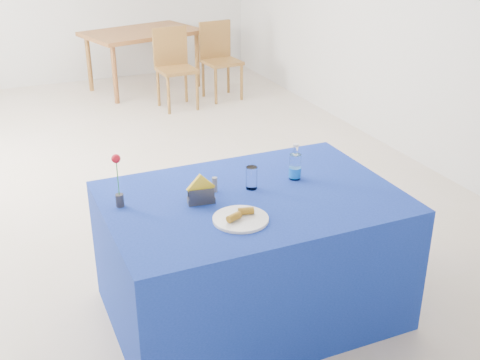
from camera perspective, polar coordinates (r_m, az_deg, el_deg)
name	(u,v)px	position (r m, az deg, el deg)	size (l,w,h in m)	color
floor	(141,178)	(5.42, -9.39, 0.21)	(7.00, 7.00, 0.00)	beige
plate	(241,219)	(3.04, 0.06, -3.72)	(0.29, 0.29, 0.01)	silver
drinking_glass	(252,178)	(3.35, 1.10, 0.21)	(0.06, 0.06, 0.13)	white
salt_shaker	(215,184)	(3.32, -2.41, -0.43)	(0.03, 0.03, 0.09)	slate
pepper_shaker	(200,188)	(3.29, -3.85, -0.72)	(0.03, 0.03, 0.09)	slate
blue_table	(251,255)	(3.47, 1.09, -7.15)	(1.60, 1.10, 0.76)	navy
water_bottle	(295,167)	(3.48, 5.24, 1.21)	(0.07, 0.07, 0.21)	white
napkin_holder	(201,195)	(3.20, -3.72, -1.41)	(0.16, 0.08, 0.17)	#36373B
rose_vase	(118,182)	(3.18, -11.48, -0.18)	(0.05, 0.05, 0.30)	#29292E
oak_table	(142,37)	(7.98, -9.27, 13.25)	(1.58, 1.23, 0.76)	brown
chair_bg_left	(174,62)	(7.22, -6.29, 11.06)	(0.43, 0.43, 0.93)	brown
chair_bg_right	(219,54)	(7.56, -2.02, 11.81)	(0.45, 0.45, 0.93)	brown
banana_pieces	(240,214)	(3.03, 0.03, -3.23)	(0.17, 0.10, 0.04)	gold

